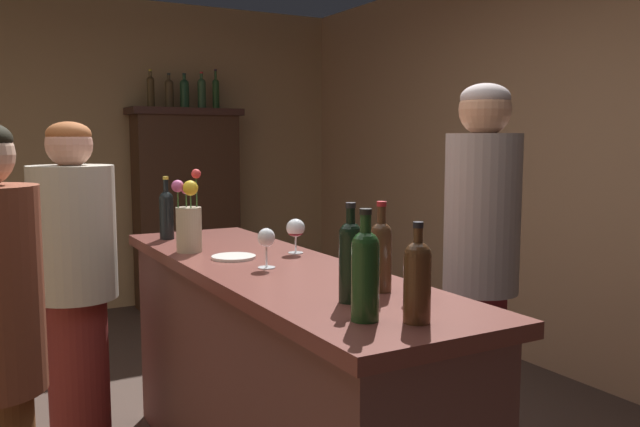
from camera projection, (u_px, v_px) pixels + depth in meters
wall_back at (66, 156)px, 5.53m from camera, size 5.01×0.12×2.68m
wall_right at (624, 165)px, 3.75m from camera, size 0.12×6.92×2.68m
bar_counter at (273, 382)px, 2.67m from camera, size 0.61×2.22×0.99m
display_cabinet at (187, 204)px, 5.80m from camera, size 0.97×0.36×1.75m
wine_bottle_malbec at (166, 212)px, 3.28m from camera, size 0.07×0.07×0.32m
wine_bottle_rose at (417, 278)px, 1.78m from camera, size 0.08×0.08×0.28m
wine_bottle_chardonnay at (381, 252)px, 2.15m from camera, size 0.07×0.07×0.30m
wine_bottle_merlot at (365, 270)px, 1.80m from camera, size 0.08×0.08×0.31m
wine_bottle_riesling at (351, 257)px, 2.01m from camera, size 0.07×0.07×0.31m
wine_glass_front at (416, 271)px, 2.02m from camera, size 0.08×0.08×0.14m
wine_glass_mid at (355, 252)px, 2.32m from camera, size 0.08×0.08×0.15m
wine_glass_rear at (266, 239)px, 2.54m from camera, size 0.07×0.07×0.16m
wine_glass_spare at (296, 230)px, 2.87m from camera, size 0.08×0.08×0.15m
flower_arrangement at (189, 221)px, 2.90m from camera, size 0.13×0.12×0.37m
cheese_plate at (234, 257)px, 2.76m from camera, size 0.19×0.19×0.01m
display_bottle_left at (151, 90)px, 5.55m from camera, size 0.06×0.06×0.32m
display_bottle_midleft at (169, 92)px, 5.63m from camera, size 0.07×0.07×0.29m
display_bottle_center at (184, 92)px, 5.69m from camera, size 0.08×0.08×0.30m
display_bottle_midright at (202, 92)px, 5.77m from camera, size 0.07×0.07×0.32m
display_bottle_right at (216, 92)px, 5.83m from camera, size 0.06×0.06×0.35m
patron_redhead at (75, 281)px, 2.95m from camera, size 0.37×0.37×1.56m
bartender at (481, 268)px, 2.67m from camera, size 0.30×0.30×1.70m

